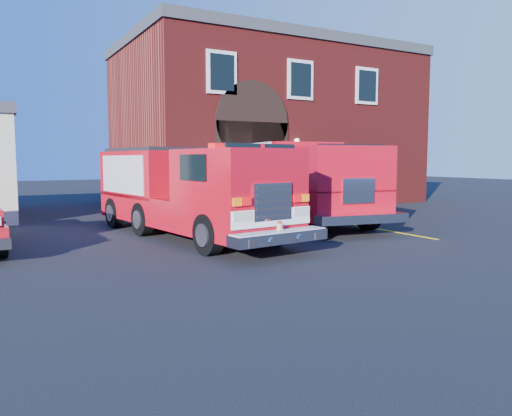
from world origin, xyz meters
TOP-DOWN VIEW (x-y plane):
  - ground at (0.00, 0.00)m, footprint 100.00×100.00m
  - parking_stripe_near at (6.50, 1.00)m, footprint 0.12×3.00m
  - parking_stripe_mid at (6.50, 4.00)m, footprint 0.12×3.00m
  - parking_stripe_far at (6.50, 7.00)m, footprint 0.12×3.00m
  - fire_station at (8.99, 13.98)m, footprint 15.20×10.20m
  - fire_engine at (0.29, 3.67)m, footprint 3.58×9.15m
  - secondary_truck at (5.45, 5.36)m, footprint 4.27×9.51m

SIDE VIEW (x-z plane):
  - ground at x=0.00m, z-range 0.00..0.00m
  - parking_stripe_near at x=6.50m, z-range 0.00..0.01m
  - parking_stripe_mid at x=6.50m, z-range 0.00..0.01m
  - parking_stripe_far at x=6.50m, z-range 0.00..0.01m
  - fire_engine at x=0.29m, z-range 0.05..2.79m
  - secondary_truck at x=5.45m, z-range 0.13..3.11m
  - fire_station at x=8.99m, z-range 0.03..8.48m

